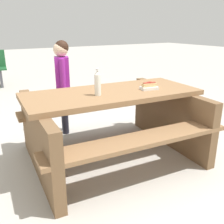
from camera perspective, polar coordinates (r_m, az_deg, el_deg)
name	(u,v)px	position (r m, az deg, el deg)	size (l,w,h in m)	color
ground_plane	(112,156)	(2.93, 0.00, -9.78)	(30.00, 30.00, 0.00)	#B7B2A8
picnic_table	(112,119)	(2.75, 0.00, -1.59)	(1.91, 1.55, 0.75)	olive
soda_bottle	(98,83)	(2.48, -3.21, 6.45)	(0.06, 0.06, 0.26)	silver
hotdog_tray	(149,87)	(2.76, 8.24, 5.63)	(0.20, 0.14, 0.08)	white
child_in_coat	(62,75)	(3.41, -10.97, 7.98)	(0.22, 0.29, 1.23)	#262633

